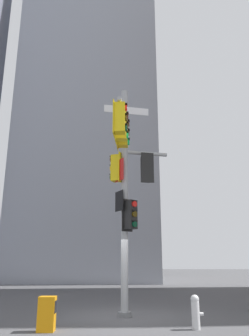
% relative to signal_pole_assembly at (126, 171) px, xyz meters
% --- Properties ---
extents(ground, '(120.00, 120.00, 0.00)m').
position_rel_signal_pole_assembly_xyz_m(ground, '(-0.04, 0.44, -4.86)').
color(ground, '#474749').
extents(building_mid_block, '(12.87, 12.87, 32.32)m').
position_rel_signal_pole_assembly_xyz_m(building_mid_block, '(-3.23, 21.74, 11.30)').
color(building_mid_block, '#9399A3').
rests_on(building_mid_block, ground).
extents(signal_pole_assembly, '(2.42, 2.73, 8.24)m').
position_rel_signal_pole_assembly_xyz_m(signal_pole_assembly, '(0.00, 0.00, 0.00)').
color(signal_pole_assembly, '#9EA0A3').
rests_on(signal_pole_assembly, ground).
extents(fire_hydrant, '(0.33, 0.23, 0.89)m').
position_rel_signal_pole_assembly_xyz_m(fire_hydrant, '(1.86, -1.63, -4.40)').
color(fire_hydrant, silver).
rests_on(fire_hydrant, ground).
extents(newspaper_box, '(0.45, 0.36, 0.87)m').
position_rel_signal_pole_assembly_xyz_m(newspaper_box, '(-2.14, -1.82, -4.43)').
color(newspaper_box, orange).
rests_on(newspaper_box, ground).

